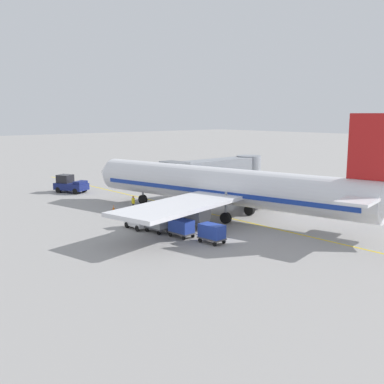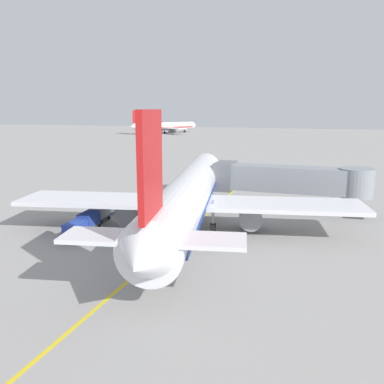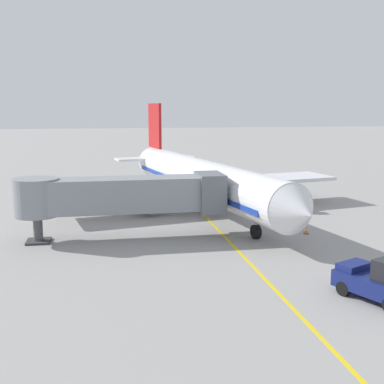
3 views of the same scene
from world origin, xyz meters
TOP-DOWN VIEW (x-y plane):
  - ground_plane at (0.00, 0.00)m, footprint 400.00×400.00m
  - gate_lead_in_line at (0.00, 0.00)m, footprint 0.24×80.00m
  - parked_airliner at (-0.03, -1.28)m, footprint 30.44×37.14m
  - jet_bridge at (7.96, 8.02)m, footprint 16.03×3.50m
  - pushback_tractor at (-4.90, 23.24)m, footprint 3.83×4.92m
  - baggage_tug_lead at (-9.62, 0.73)m, footprint 1.30×2.51m
  - baggage_cart_front at (-9.00, -1.65)m, footprint 1.45×2.94m
  - baggage_cart_second_in_train at (-8.47, -4.40)m, footprint 1.45×2.94m
  - baggage_cart_third_in_train at (-7.76, -7.46)m, footprint 1.45×2.94m
  - ground_crew_wing_walker at (-5.36, 7.46)m, footprint 0.32×0.73m
  - safety_cone_nose_left at (-6.75, 9.33)m, footprint 0.36×0.36m

SIDE VIEW (x-z plane):
  - ground_plane at x=0.00m, z-range 0.00..0.00m
  - gate_lead_in_line at x=0.00m, z-range 0.00..0.01m
  - safety_cone_nose_left at x=-6.75m, z-range -0.01..0.58m
  - baggage_tug_lead at x=-9.62m, z-range -0.10..1.52m
  - baggage_cart_front at x=-9.00m, z-range 0.16..1.74m
  - baggage_cart_second_in_train at x=-8.47m, z-range 0.16..1.74m
  - baggage_cart_third_in_train at x=-7.76m, z-range 0.16..1.74m
  - ground_crew_wing_walker at x=-5.36m, z-range 0.11..1.80m
  - pushback_tractor at x=-4.90m, z-range -0.10..2.30m
  - parked_airliner at x=-0.03m, z-range -2.13..8.50m
  - jet_bridge at x=7.96m, z-range 0.97..5.95m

